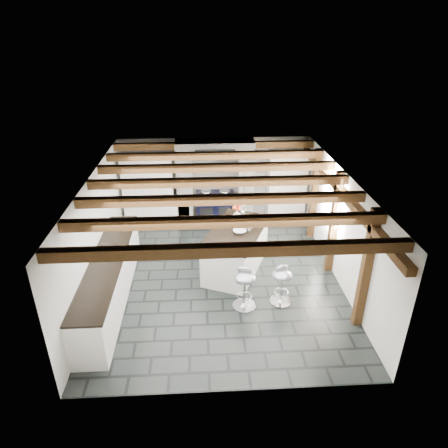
{
  "coord_description": "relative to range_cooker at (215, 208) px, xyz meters",
  "views": [
    {
      "loc": [
        -0.34,
        -7.21,
        4.91
      ],
      "look_at": [
        0.1,
        0.4,
        1.1
      ],
      "focal_mm": 32.0,
      "sensor_mm": 36.0,
      "label": 1
    }
  ],
  "objects": [
    {
      "name": "bar_stool_far",
      "position": [
        0.42,
        -3.68,
        0.06
      ],
      "size": [
        0.52,
        0.52,
        0.85
      ],
      "rotation": [
        0.0,
        0.0,
        -0.3
      ],
      "color": "silver",
      "rests_on": "ground"
    },
    {
      "name": "room_shell",
      "position": [
        -0.61,
        -1.26,
        0.6
      ],
      "size": [
        6.0,
        6.03,
        6.0
      ],
      "color": "silver",
      "rests_on": "ground"
    },
    {
      "name": "bar_stool_near",
      "position": [
        1.14,
        -3.57,
        0.03
      ],
      "size": [
        0.5,
        0.5,
        0.8
      ],
      "rotation": [
        0.0,
        0.0,
        0.35
      ],
      "color": "silver",
      "rests_on": "ground"
    },
    {
      "name": "kitchen_island",
      "position": [
        0.37,
        -2.32,
        0.03
      ],
      "size": [
        1.72,
        2.22,
        1.3
      ],
      "rotation": [
        0.0,
        0.0,
        -0.4
      ],
      "color": "white",
      "rests_on": "ground"
    },
    {
      "name": "ground",
      "position": [
        0.0,
        -2.68,
        -0.47
      ],
      "size": [
        6.0,
        6.0,
        0.0
      ],
      "primitive_type": "plane",
      "color": "black",
      "rests_on": "ground"
    },
    {
      "name": "range_cooker",
      "position": [
        0.0,
        0.0,
        0.0
      ],
      "size": [
        1.0,
        0.63,
        0.99
      ],
      "color": "black",
      "rests_on": "ground"
    }
  ]
}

